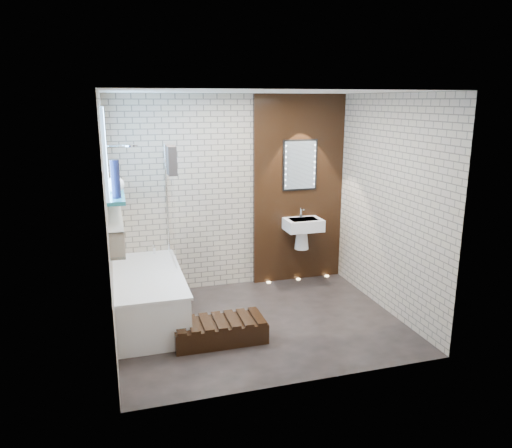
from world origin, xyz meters
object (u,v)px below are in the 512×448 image
object	(u,v)px
bath_screen	(171,204)
led_mirror	(300,165)
walnut_step	(219,331)
bathtub	(148,297)
washbasin	(303,229)

from	to	relation	value
bath_screen	led_mirror	xyz separation A→B (m)	(1.82, 0.34, 0.37)
walnut_step	bathtub	bearing A→B (deg)	132.31
washbasin	led_mirror	distance (m)	0.88
washbasin	walnut_step	size ratio (longest dim) A/B	0.59
walnut_step	washbasin	bearing A→B (deg)	42.65
washbasin	walnut_step	bearing A→B (deg)	-137.35
bathtub	bath_screen	world-z (taller)	bath_screen
bathtub	led_mirror	distance (m)	2.68
washbasin	led_mirror	xyz separation A→B (m)	(0.00, 0.16, 0.86)
washbasin	led_mirror	size ratio (longest dim) A/B	0.83
bath_screen	walnut_step	xyz separation A→B (m)	(0.33, -1.19, -1.17)
washbasin	bath_screen	bearing A→B (deg)	-174.22
led_mirror	walnut_step	xyz separation A→B (m)	(-1.49, -1.53, -1.54)
bathtub	walnut_step	bearing A→B (deg)	-47.69
led_mirror	walnut_step	bearing A→B (deg)	-134.23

